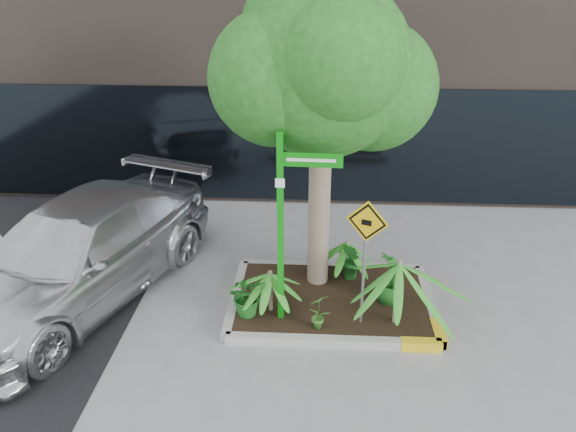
# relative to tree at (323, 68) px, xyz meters

# --- Properties ---
(ground) EXTENTS (80.00, 80.00, 0.00)m
(ground) POSITION_rel_tree_xyz_m (0.05, -0.85, -3.77)
(ground) COLOR gray
(ground) RESTS_ON ground
(planter) EXTENTS (3.35, 2.36, 0.15)m
(planter) POSITION_rel_tree_xyz_m (0.28, -0.57, -3.67)
(planter) COLOR #9E9E99
(planter) RESTS_ON ground
(tree) EXTENTS (3.44, 3.05, 5.16)m
(tree) POSITION_rel_tree_xyz_m (0.00, 0.00, 0.00)
(tree) COLOR gray
(tree) RESTS_ON ground
(palm_front) EXTENTS (1.23, 1.23, 1.37)m
(palm_front) POSITION_rel_tree_xyz_m (1.20, -1.18, -2.60)
(palm_front) COLOR gray
(palm_front) RESTS_ON ground
(palm_left) EXTENTS (0.79, 0.79, 0.88)m
(palm_left) POSITION_rel_tree_xyz_m (-0.73, -0.97, -2.96)
(palm_left) COLOR gray
(palm_left) RESTS_ON ground
(palm_back) EXTENTS (0.72, 0.72, 0.80)m
(palm_back) POSITION_rel_tree_xyz_m (0.50, 0.26, -3.02)
(palm_back) COLOR gray
(palm_back) RESTS_ON ground
(parked_car) EXTENTS (4.09, 6.01, 1.62)m
(parked_car) POSITION_rel_tree_xyz_m (-3.96, -0.48, -2.96)
(parked_car) COLOR silver
(parked_car) RESTS_ON ground
(shrub_a) EXTENTS (0.76, 0.76, 0.67)m
(shrub_a) POSITION_rel_tree_xyz_m (-1.07, -1.10, -3.28)
(shrub_a) COLOR #1A5D1B
(shrub_a) RESTS_ON planter
(shrub_b) EXTENTS (0.57, 0.57, 0.85)m
(shrub_b) POSITION_rel_tree_xyz_m (1.17, -0.61, -3.19)
(shrub_b) COLOR #1E661E
(shrub_b) RESTS_ON planter
(shrub_c) EXTENTS (0.44, 0.44, 0.60)m
(shrub_c) POSITION_rel_tree_xyz_m (0.02, -1.40, -3.32)
(shrub_c) COLOR #30621E
(shrub_c) RESTS_ON planter
(shrub_d) EXTENTS (0.49, 0.49, 0.72)m
(shrub_d) POSITION_rel_tree_xyz_m (0.58, 0.05, -3.26)
(shrub_d) COLOR #1C621F
(shrub_d) RESTS_ON planter
(street_sign_post) EXTENTS (0.93, 0.92, 3.14)m
(street_sign_post) POSITION_rel_tree_xyz_m (-0.49, -1.09, -1.83)
(street_sign_post) COLOR #0C870F
(street_sign_post) RESTS_ON ground
(cattle_sign) EXTENTS (0.59, 0.26, 2.04)m
(cattle_sign) POSITION_rel_tree_xyz_m (0.68, -1.23, -2.24)
(cattle_sign) COLOR slate
(cattle_sign) RESTS_ON ground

